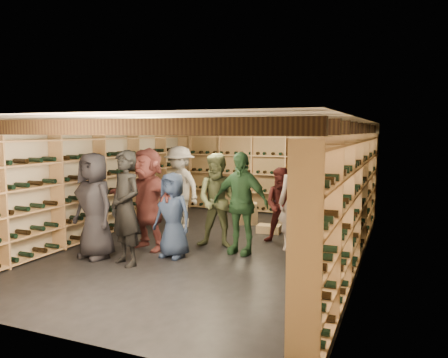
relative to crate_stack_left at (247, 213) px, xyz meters
name	(u,v)px	position (x,y,z in m)	size (l,w,h in m)	color
ground	(212,247)	(0.07, -2.23, -0.26)	(8.00, 8.00, 0.00)	black
walls	(211,185)	(0.07, -2.23, 0.95)	(5.52, 8.02, 2.40)	#C0B295
ceiling	(211,121)	(0.07, -2.23, 2.15)	(5.50, 8.00, 0.01)	beige
ceiling_joists	(211,129)	(0.07, -2.23, 2.01)	(5.40, 7.12, 0.18)	black
wine_rack_left	(101,185)	(-2.50, -2.23, 0.82)	(0.32, 7.50, 2.15)	#AD7F54
wine_rack_right	(352,200)	(2.64, -2.23, 0.82)	(0.32, 7.50, 2.15)	#AD7F54
wine_rack_back	(269,173)	(0.07, 1.60, 0.82)	(4.70, 0.30, 2.15)	#AD7F54
crate_stack_left	(247,213)	(0.00, 0.00, 0.00)	(0.58, 0.47, 0.51)	#A48A56
crate_stack_right	(291,213)	(0.97, 0.40, 0.00)	(0.50, 0.33, 0.51)	#A48A56
crate_loose	(269,229)	(0.75, -0.67, -0.17)	(0.50, 0.33, 0.17)	#A48A56
person_0	(94,206)	(-1.53, -3.64, 0.67)	(0.90, 0.59, 1.85)	black
person_1	(126,208)	(-0.79, -3.77, 0.70)	(0.70, 0.46, 1.91)	black
person_2	(219,201)	(0.21, -2.19, 0.65)	(0.88, 0.68, 1.80)	#485131
person_4	(328,215)	(2.25, -2.23, 0.52)	(0.91, 0.38, 1.56)	#107463
person_5	(148,199)	(-0.99, -2.78, 0.70)	(1.77, 0.56, 1.91)	brown
person_6	(173,215)	(-0.28, -3.09, 0.50)	(0.73, 0.48, 1.50)	#1B2741
person_7	(296,203)	(1.60, -1.83, 0.63)	(0.65, 0.43, 1.78)	gray
person_8	(282,206)	(1.24, -1.42, 0.50)	(0.73, 0.57, 1.51)	#4C1918
person_9	(179,187)	(-1.32, -0.93, 0.68)	(1.21, 0.69, 1.87)	#ABA59C
person_10	(240,203)	(0.72, -2.40, 0.67)	(1.08, 0.45, 1.85)	#244929
person_11	(310,203)	(1.73, -1.14, 0.53)	(1.46, 0.46, 1.57)	slate
person_12	(333,207)	(2.25, -1.68, 0.58)	(0.82, 0.53, 1.67)	#2E2F33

